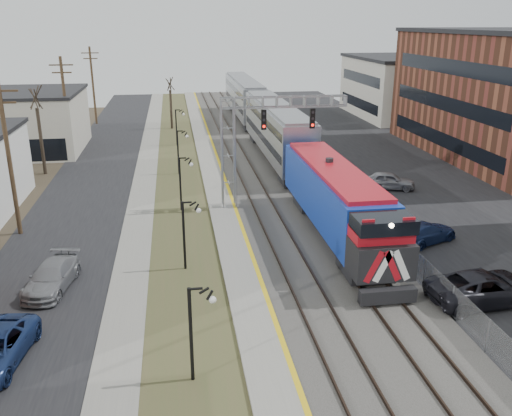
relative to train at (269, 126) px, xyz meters
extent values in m
cube|color=black|center=(-17.00, -10.06, -2.86)|extent=(7.00, 120.00, 0.04)
cube|color=gray|center=(-12.50, -10.06, -2.84)|extent=(2.00, 120.00, 0.08)
cube|color=#454C28|center=(-9.50, -10.06, -2.85)|extent=(4.00, 120.00, 0.06)
cube|color=gray|center=(-6.50, -10.06, -2.76)|extent=(2.00, 120.00, 0.24)
cube|color=#595651|center=(-1.50, -10.06, -2.78)|extent=(8.00, 120.00, 0.20)
cube|color=black|center=(10.50, -10.06, -2.86)|extent=(16.00, 120.00, 0.04)
cube|color=gold|center=(-5.62, -10.06, -2.64)|extent=(0.24, 120.00, 0.01)
cube|color=#2D2119|center=(-4.25, -10.06, -2.61)|extent=(0.08, 120.00, 0.15)
cube|color=#2D2119|center=(-2.75, -10.06, -2.61)|extent=(0.08, 120.00, 0.15)
cube|color=#2D2119|center=(-0.75, -10.06, -2.61)|extent=(0.08, 120.00, 0.15)
cube|color=#2D2119|center=(0.75, -10.06, -2.61)|extent=(0.08, 120.00, 0.15)
cube|color=#1538AC|center=(0.00, -24.19, -0.41)|extent=(3.00, 17.00, 4.25)
cube|color=black|center=(0.00, -32.89, -2.18)|extent=(2.80, 0.50, 0.70)
cube|color=#989BA2|center=(0.00, -3.89, 0.13)|extent=(3.00, 22.00, 5.33)
cube|color=#989BA2|center=(0.00, 18.91, 0.13)|extent=(3.00, 22.00, 5.33)
cube|color=gray|center=(-6.00, -17.06, 1.12)|extent=(1.00, 1.00, 8.00)
cube|color=gray|center=(-2.00, -17.06, 4.87)|extent=(9.00, 0.80, 0.80)
cube|color=black|center=(-3.50, -17.51, 3.72)|extent=(0.35, 0.25, 1.40)
cube|color=black|center=(0.00, -17.51, 3.72)|extent=(0.35, 0.25, 1.40)
cylinder|color=black|center=(-9.50, -37.06, -0.88)|extent=(0.14, 0.14, 4.00)
cylinder|color=black|center=(-9.50, -27.06, -0.88)|extent=(0.14, 0.14, 4.00)
cylinder|color=black|center=(-9.50, -17.06, -0.88)|extent=(0.14, 0.14, 4.00)
cylinder|color=black|center=(-9.50, -7.06, -0.88)|extent=(0.14, 0.14, 4.00)
cylinder|color=black|center=(-9.50, 4.94, -0.88)|extent=(0.14, 0.14, 4.00)
cylinder|color=#4C3823|center=(-20.00, -20.06, 2.12)|extent=(0.28, 0.28, 10.00)
cylinder|color=#4C3823|center=(-20.00, -0.06, 2.12)|extent=(0.28, 0.28, 10.00)
cylinder|color=#4C3823|center=(-20.00, 19.94, 2.12)|extent=(0.28, 0.28, 10.00)
cube|color=gray|center=(2.70, -10.06, -2.08)|extent=(0.04, 120.00, 1.60)
cube|color=#BBB6A4|center=(-26.50, 4.94, 0.12)|extent=(14.00, 12.00, 6.00)
cube|color=#BBB6A4|center=(24.50, 19.94, 1.12)|extent=(16.00, 18.00, 8.00)
cylinder|color=#382D23|center=(-21.50, -5.06, 0.09)|extent=(0.30, 0.30, 5.95)
cylinder|color=#382D23|center=(-10.00, 14.94, -0.43)|extent=(0.30, 0.30, 4.90)
imported|color=black|center=(4.90, -33.06, -2.09)|extent=(5.90, 3.10, 1.58)
imported|color=navy|center=(5.39, -25.45, -2.22)|extent=(4.92, 3.61, 1.32)
imported|color=gray|center=(7.48, -14.29, -2.17)|extent=(4.48, 2.83, 1.42)
imported|color=gray|center=(-16.36, -28.39, -2.21)|extent=(2.65, 4.90, 1.35)
camera|label=1|loc=(-9.74, -54.82, 10.32)|focal=38.00mm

